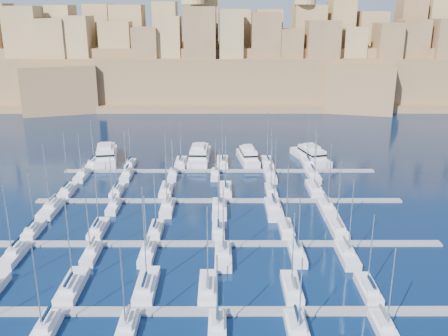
{
  "coord_description": "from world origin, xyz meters",
  "views": [
    {
      "loc": [
        0.89,
        -97.02,
        42.56
      ],
      "look_at": [
        1.14,
        6.0,
        9.39
      ],
      "focal_mm": 40.0,
      "sensor_mm": 36.0,
      "label": 1
    }
  ],
  "objects_px": {
    "sailboat_4": "(292,288)",
    "motor_yacht_a": "(106,154)",
    "motor_yacht_c": "(248,156)",
    "motor_yacht_d": "(311,155)",
    "motor_yacht_b": "(199,155)",
    "sailboat_2": "(146,286)"
  },
  "relations": [
    {
      "from": "sailboat_4",
      "to": "motor_yacht_c",
      "type": "xyz_separation_m",
      "value": [
        -3.55,
        69.36,
        0.99
      ]
    },
    {
      "from": "motor_yacht_a",
      "to": "motor_yacht_d",
      "type": "distance_m",
      "value": 59.69
    },
    {
      "from": "sailboat_2",
      "to": "sailboat_4",
      "type": "bearing_deg",
      "value": -1.55
    },
    {
      "from": "motor_yacht_b",
      "to": "motor_yacht_a",
      "type": "bearing_deg",
      "value": 179.16
    },
    {
      "from": "motor_yacht_c",
      "to": "motor_yacht_d",
      "type": "xyz_separation_m",
      "value": [
        18.34,
        1.21,
        -0.0
      ]
    },
    {
      "from": "sailboat_2",
      "to": "motor_yacht_d",
      "type": "bearing_deg",
      "value": 61.7
    },
    {
      "from": "sailboat_4",
      "to": "motor_yacht_b",
      "type": "height_order",
      "value": "sailboat_4"
    },
    {
      "from": "sailboat_2",
      "to": "motor_yacht_b",
      "type": "relative_size",
      "value": 0.92
    },
    {
      "from": "sailboat_4",
      "to": "motor_yacht_d",
      "type": "distance_m",
      "value": 72.11
    },
    {
      "from": "motor_yacht_b",
      "to": "motor_yacht_c",
      "type": "relative_size",
      "value": 1.2
    },
    {
      "from": "sailboat_4",
      "to": "motor_yacht_a",
      "type": "xyz_separation_m",
      "value": [
        -44.89,
        71.4,
        0.99
      ]
    },
    {
      "from": "motor_yacht_b",
      "to": "sailboat_2",
      "type": "bearing_deg",
      "value": -94.26
    },
    {
      "from": "motor_yacht_b",
      "to": "motor_yacht_d",
      "type": "xyz_separation_m",
      "value": [
        32.42,
        -0.43,
        -0.0
      ]
    },
    {
      "from": "sailboat_4",
      "to": "motor_yacht_a",
      "type": "height_order",
      "value": "sailboat_4"
    },
    {
      "from": "motor_yacht_c",
      "to": "motor_yacht_d",
      "type": "bearing_deg",
      "value": 3.77
    },
    {
      "from": "motor_yacht_a",
      "to": "motor_yacht_b",
      "type": "height_order",
      "value": "same"
    },
    {
      "from": "sailboat_2",
      "to": "sailboat_4",
      "type": "height_order",
      "value": "sailboat_2"
    },
    {
      "from": "sailboat_4",
      "to": "motor_yacht_a",
      "type": "distance_m",
      "value": 84.35
    },
    {
      "from": "motor_yacht_b",
      "to": "motor_yacht_d",
      "type": "bearing_deg",
      "value": -0.77
    },
    {
      "from": "sailboat_2",
      "to": "motor_yacht_d",
      "type": "xyz_separation_m",
      "value": [
        37.66,
        69.94,
        0.94
      ]
    },
    {
      "from": "sailboat_4",
      "to": "motor_yacht_b",
      "type": "distance_m",
      "value": 73.16
    },
    {
      "from": "motor_yacht_b",
      "to": "motor_yacht_d",
      "type": "distance_m",
      "value": 32.42
    }
  ]
}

